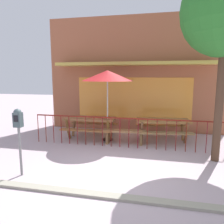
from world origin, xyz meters
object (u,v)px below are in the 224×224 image
object	(u,v)px
picnic_table_right	(163,124)
patio_umbrella	(107,76)
parking_meter_far	(18,124)
patio_bench	(124,134)
picnic_table_left	(90,122)

from	to	relation	value
picnic_table_right	patio_umbrella	distance (m)	2.52
patio_umbrella	parking_meter_far	size ratio (longest dim) A/B	1.59
picnic_table_right	patio_umbrella	bearing A→B (deg)	-172.06
patio_bench	picnic_table_left	bearing A→B (deg)	162.63
picnic_table_right	parking_meter_far	xyz separation A→B (m)	(-3.20, -3.36, 0.58)
picnic_table_right	patio_bench	size ratio (longest dim) A/B	1.38
picnic_table_right	patio_umbrella	world-z (taller)	patio_umbrella
picnic_table_left	patio_umbrella	distance (m)	1.77
picnic_table_left	parking_meter_far	size ratio (longest dim) A/B	1.18
picnic_table_right	patio_bench	world-z (taller)	picnic_table_right
picnic_table_left	patio_bench	size ratio (longest dim) A/B	1.28
picnic_table_left	patio_bench	bearing A→B (deg)	-17.37
patio_umbrella	patio_bench	world-z (taller)	patio_umbrella
picnic_table_left	picnic_table_right	bearing A→B (deg)	3.87
picnic_table_right	parking_meter_far	distance (m)	4.67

